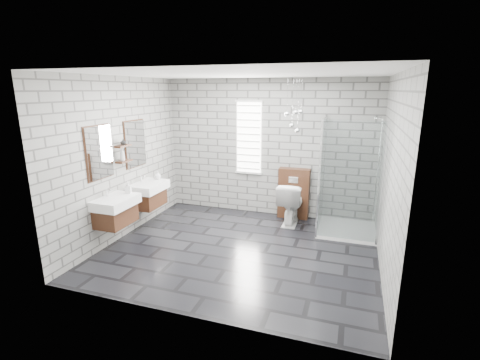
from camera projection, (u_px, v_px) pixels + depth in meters
The scene contains 20 objects.
floor at pixel (240, 250), 5.58m from camera, with size 4.20×3.60×0.02m, color black.
ceiling at pixel (240, 73), 4.89m from camera, with size 4.20×3.60×0.02m, color white.
wall_back at pixel (268, 148), 6.90m from camera, with size 4.20×0.02×2.70m, color gray.
wall_front at pixel (184, 203), 3.57m from camera, with size 4.20×0.02×2.70m, color gray.
wall_left at pixel (122, 159), 5.88m from camera, with size 0.02×3.60×2.70m, color gray.
wall_right at pixel (391, 178), 4.59m from camera, with size 0.02×3.60×2.70m, color gray.
vanity_left at pixel (114, 203), 5.46m from camera, with size 0.47×0.70×1.57m.
vanity_right at pixel (147, 188), 6.31m from camera, with size 0.47×0.70×1.57m.
shelf_lower at pixel (124, 161), 5.82m from camera, with size 0.14×0.30×0.03m, color #442515.
shelf_upper at pixel (123, 146), 5.75m from camera, with size 0.14×0.30×0.03m, color #442515.
window at pixel (249, 138), 6.94m from camera, with size 0.56×0.05×1.48m.
cistern_panel at pixel (294, 193), 6.84m from camera, with size 0.60×0.20×1.00m, color #442515.
flush_plate at pixel (293, 180), 6.67m from camera, with size 0.18×0.01×0.12m, color silver.
shower_enclosure at pixel (342, 206), 6.08m from camera, with size 1.00×1.00×2.03m.
pendant_cluster at pixel (295, 118), 6.15m from camera, with size 0.31×0.24×0.97m.
toilet at pixel (291, 203), 6.59m from camera, with size 0.45×0.78×0.80m, color white.
soap_bottle_a at pixel (128, 187), 5.63m from camera, with size 0.09×0.09×0.19m, color #B2B2B2.
soap_bottle_b at pixel (158, 175), 6.51m from camera, with size 0.12×0.12×0.15m, color #B2B2B2.
soap_bottle_c at pixel (122, 155), 5.74m from camera, with size 0.08×0.08×0.21m, color #B2B2B2.
vase at pixel (123, 142), 5.74m from camera, with size 0.09×0.09×0.10m, color #B2B2B2.
Camera 1 is at (1.61, -4.85, 2.49)m, focal length 26.00 mm.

